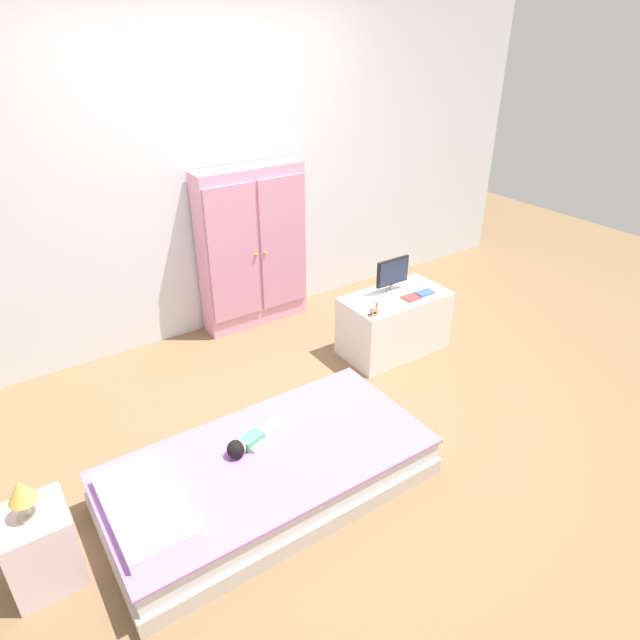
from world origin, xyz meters
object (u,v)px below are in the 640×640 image
Objects in this scene: tv_monitor at (393,273)px; book_blue at (425,293)px; wardrobe at (253,248)px; table_lamp at (21,493)px; tv_stand at (394,323)px; doll at (246,443)px; book_red at (411,298)px; bed at (269,473)px; nightstand at (41,548)px; rocking_horse_toy at (375,309)px.

book_blue is (0.18, -0.17, -0.14)m from tv_monitor.
book_blue is (0.84, -1.10, -0.18)m from wardrobe.
table_lamp is 2.58m from wardrobe.
tv_stand is at bearing -57.26° from wardrobe.
doll is 1.74m from book_red.
wardrobe reaches higher than bed.
tv_monitor is at bearing -54.42° from wardrobe.
table_lamp is 2.72m from tv_stand.
nightstand is 2.70m from tv_stand.
book_blue reaches higher than nightstand.
rocking_horse_toy is (0.32, -1.15, -0.14)m from wardrobe.
wardrobe is at bearing 63.56° from bed.
bed is 0.21m from doll.
bed is at bearing -157.73° from book_red.
wardrobe reaches higher than nightstand.
wardrobe is at bearing 122.64° from book_red.
book_red is at bearing 11.51° from nightstand.
wardrobe is at bearing 125.58° from tv_monitor.
bed is 1.74m from book_red.
rocking_horse_toy is (2.30, 0.50, -0.03)m from table_lamp.
doll is at bearing -162.14° from book_red.
book_red is at bearing -76.96° from tv_monitor.
wardrobe is at bearing 39.81° from table_lamp.
wardrobe is (1.98, 1.65, 0.45)m from nightstand.
book_blue is (2.82, 0.55, -0.06)m from table_lamp.
doll is 1.07m from table_lamp.
bed is 8.71× the size of table_lamp.
nightstand is at bearing 174.93° from bed.
doll is 3.74× the size of rocking_horse_toy.
book_blue is (0.14, 0.00, 0.00)m from book_red.
nightstand is 0.50× the size of tv_stand.
wardrobe is 4.60× the size of tv_monitor.
tv_stand is (1.52, 0.74, 0.11)m from bed.
table_lamp reaches higher than bed.
bed is 1.86m from book_blue.
bed is 13.83× the size of book_red.
book_red reaches higher than nightstand.
doll is 1.94× the size of table_lamp.
tv_stand is at bearing 24.38° from rocking_horse_toy.
table_lamp is 2.36m from rocking_horse_toy.
wardrobe is (0.94, 1.63, 0.37)m from doll.
bed is 2.16× the size of tv_stand.
nightstand is (-1.11, 0.10, 0.08)m from bed.
tv_stand is 6.40× the size of book_red.
rocking_horse_toy is 0.39m from book_red.
tv_stand is at bearing 21.60° from doll.
bed is 6.10× the size of tv_monitor.
rocking_horse_toy is (2.30, 0.50, 0.31)m from nightstand.
tv_stand reaches higher than doll.
table_lamp is 1.59× the size of book_red.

